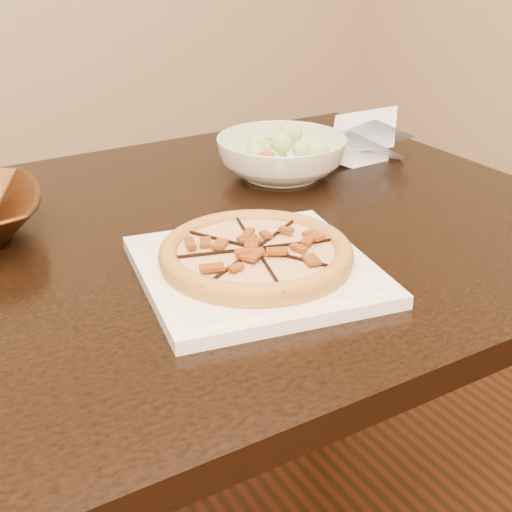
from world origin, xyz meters
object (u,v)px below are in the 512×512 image
object	(u,v)px
plate	(256,269)
dining_table	(137,305)
pizza	(256,253)
salad_bowl	(282,157)

from	to	relation	value
plate	dining_table	bearing A→B (deg)	120.57
plate	pizza	xyz separation A→B (m)	(-0.00, 0.00, 0.02)
plate	salad_bowl	world-z (taller)	salad_bowl
pizza	salad_bowl	xyz separation A→B (m)	(0.24, 0.32, 0.00)
plate	pizza	distance (m)	0.02
salad_bowl	pizza	bearing A→B (deg)	-126.81
pizza	dining_table	bearing A→B (deg)	120.57
dining_table	salad_bowl	distance (m)	0.40
pizza	plate	bearing A→B (deg)	-35.60
dining_table	pizza	world-z (taller)	pizza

